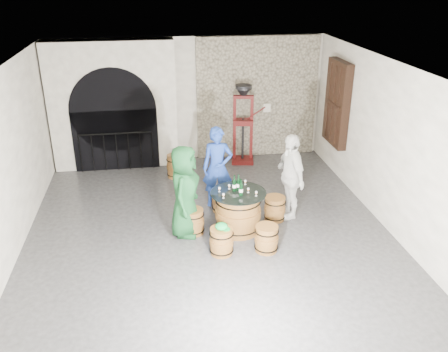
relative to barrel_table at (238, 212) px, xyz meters
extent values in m
plane|color=#2D2D30|center=(-0.57, 0.02, -0.41)|extent=(8.00, 8.00, 0.00)
plane|color=silver|center=(-0.57, 4.02, 1.19)|extent=(8.00, 0.00, 8.00)
plane|color=silver|center=(-0.57, -3.98, 1.19)|extent=(8.00, 0.00, 8.00)
plane|color=silver|center=(-4.07, 0.02, 1.19)|extent=(0.00, 8.00, 8.00)
plane|color=silver|center=(2.93, 0.02, 1.19)|extent=(0.00, 8.00, 8.00)
plane|color=beige|center=(-0.57, 0.02, 2.79)|extent=(8.00, 8.00, 0.00)
cube|color=#A29A81|center=(1.23, 3.96, 1.19)|extent=(3.20, 0.12, 3.18)
cube|color=silver|center=(-2.47, 3.77, 1.19)|extent=(3.10, 0.50, 3.18)
cube|color=black|center=(-2.47, 3.51, 0.36)|extent=(2.10, 0.03, 1.55)
cylinder|color=black|center=(-2.47, 3.51, 1.14)|extent=(2.10, 0.03, 2.10)
cylinder|color=black|center=(-2.47, 3.44, 0.57)|extent=(1.79, 0.04, 0.04)
cylinder|color=black|center=(-3.36, 3.44, 0.08)|extent=(0.02, 0.02, 0.98)
cylinder|color=black|center=(-3.07, 3.44, 0.08)|extent=(0.02, 0.02, 0.98)
cylinder|color=black|center=(-2.77, 3.44, 0.08)|extent=(0.02, 0.02, 0.98)
cylinder|color=black|center=(-2.47, 3.44, 0.08)|extent=(0.02, 0.02, 0.98)
cylinder|color=black|center=(-2.17, 3.44, 0.08)|extent=(0.02, 0.02, 0.98)
cylinder|color=black|center=(-1.88, 3.44, 0.08)|extent=(0.02, 0.02, 0.98)
cylinder|color=black|center=(-1.58, 3.44, 0.08)|extent=(0.02, 0.02, 0.98)
cube|color=black|center=(2.82, 2.42, 1.39)|extent=(0.20, 1.10, 2.00)
cube|color=black|center=(2.77, 2.42, 1.39)|extent=(0.06, 0.88, 1.76)
cube|color=black|center=(2.80, 2.42, 1.39)|extent=(0.22, 0.92, 0.06)
cube|color=black|center=(2.80, 2.13, 1.39)|extent=(0.22, 0.06, 1.80)
cube|color=black|center=(2.80, 2.42, 1.39)|extent=(0.22, 0.06, 1.80)
cube|color=black|center=(2.80, 2.71, 1.39)|extent=(0.22, 0.06, 1.80)
cylinder|color=brown|center=(0.00, 0.00, -0.02)|extent=(0.83, 0.83, 0.79)
cylinder|color=brown|center=(0.00, 0.00, -0.02)|extent=(0.89, 0.89, 0.17)
torus|color=black|center=(0.00, 0.00, -0.29)|extent=(0.89, 0.89, 0.02)
torus|color=black|center=(0.00, 0.00, 0.25)|extent=(0.89, 0.89, 0.02)
cylinder|color=brown|center=(0.00, 0.00, 0.39)|extent=(0.85, 0.85, 0.02)
cylinder|color=black|center=(0.00, 0.00, 0.41)|extent=(1.08, 1.08, 0.01)
cylinder|color=brown|center=(-0.88, 0.03, -0.17)|extent=(0.40, 0.40, 0.49)
cylinder|color=brown|center=(-0.88, 0.03, -0.17)|extent=(0.43, 0.43, 0.11)
torus|color=black|center=(-0.88, 0.03, -0.33)|extent=(0.44, 0.44, 0.02)
torus|color=black|center=(-0.88, 0.03, 0.00)|extent=(0.44, 0.44, 0.02)
cylinder|color=brown|center=(-0.88, 0.03, 0.09)|extent=(0.41, 0.41, 0.02)
cylinder|color=brown|center=(-0.18, 0.86, -0.17)|extent=(0.40, 0.40, 0.49)
cylinder|color=brown|center=(-0.18, 0.86, -0.17)|extent=(0.43, 0.43, 0.11)
torus|color=black|center=(-0.18, 0.86, -0.33)|extent=(0.44, 0.44, 0.02)
torus|color=black|center=(-0.18, 0.86, 0.00)|extent=(0.44, 0.44, 0.02)
cylinder|color=brown|center=(-0.18, 0.86, 0.09)|extent=(0.41, 0.41, 0.02)
cylinder|color=brown|center=(0.82, 0.32, -0.17)|extent=(0.40, 0.40, 0.49)
cylinder|color=brown|center=(0.82, 0.32, -0.17)|extent=(0.43, 0.43, 0.11)
torus|color=black|center=(0.82, 0.32, -0.33)|extent=(0.44, 0.44, 0.02)
torus|color=black|center=(0.82, 0.32, 0.00)|extent=(0.44, 0.44, 0.02)
cylinder|color=brown|center=(0.82, 0.32, 0.09)|extent=(0.41, 0.41, 0.02)
cylinder|color=brown|center=(0.38, -0.79, -0.17)|extent=(0.40, 0.40, 0.49)
cylinder|color=brown|center=(0.38, -0.79, -0.17)|extent=(0.43, 0.43, 0.11)
torus|color=black|center=(0.38, -0.79, -0.33)|extent=(0.44, 0.44, 0.02)
torus|color=black|center=(0.38, -0.79, 0.00)|extent=(0.44, 0.44, 0.02)
cylinder|color=brown|center=(0.38, -0.79, 0.09)|extent=(0.41, 0.41, 0.02)
cylinder|color=brown|center=(-0.44, -0.76, -0.17)|extent=(0.40, 0.40, 0.49)
cylinder|color=brown|center=(-0.44, -0.76, -0.17)|extent=(0.43, 0.43, 0.11)
torus|color=black|center=(-0.44, -0.76, -0.33)|extent=(0.44, 0.44, 0.02)
torus|color=black|center=(-0.44, -0.76, 0.00)|extent=(0.44, 0.44, 0.02)
cylinder|color=brown|center=(-0.44, -0.76, 0.09)|extent=(0.41, 0.41, 0.02)
ellipsoid|color=#0D9538|center=(-0.44, -0.76, 0.15)|extent=(0.22, 0.22, 0.12)
cylinder|color=#0D9538|center=(-0.36, -0.79, 0.10)|extent=(0.14, 0.14, 0.01)
imported|color=#12421E|center=(-1.02, 0.04, 0.49)|extent=(0.82, 1.02, 1.81)
imported|color=#1B3A97|center=(-0.24, 1.15, 0.47)|extent=(0.69, 0.51, 1.76)
imported|color=silver|center=(1.15, 0.44, 0.48)|extent=(0.60, 1.10, 1.79)
cylinder|color=black|center=(-0.06, 0.09, 0.53)|extent=(0.07, 0.07, 0.22)
cylinder|color=white|center=(-0.06, 0.09, 0.52)|extent=(0.08, 0.08, 0.06)
cone|color=black|center=(-0.06, 0.09, 0.65)|extent=(0.07, 0.07, 0.05)
cylinder|color=black|center=(-0.06, 0.09, 0.71)|extent=(0.03, 0.03, 0.07)
cylinder|color=black|center=(0.02, -0.13, 0.53)|extent=(0.07, 0.07, 0.22)
cylinder|color=white|center=(0.02, -0.13, 0.52)|extent=(0.08, 0.08, 0.06)
cone|color=black|center=(0.02, -0.13, 0.65)|extent=(0.07, 0.07, 0.05)
cylinder|color=black|center=(0.02, -0.13, 0.71)|extent=(0.03, 0.03, 0.07)
cylinder|color=black|center=(0.02, 0.10, 0.53)|extent=(0.07, 0.07, 0.22)
cylinder|color=white|center=(0.02, 0.10, 0.52)|extent=(0.08, 0.08, 0.06)
cone|color=black|center=(0.02, 0.10, 0.65)|extent=(0.07, 0.07, 0.05)
cylinder|color=black|center=(0.02, 0.10, 0.71)|extent=(0.03, 0.03, 0.07)
cylinder|color=brown|center=(-1.05, 2.78, -0.13)|extent=(0.40, 0.40, 0.56)
cylinder|color=brown|center=(-1.05, 2.78, -0.13)|extent=(0.42, 0.42, 0.12)
torus|color=black|center=(-1.05, 2.78, -0.32)|extent=(0.44, 0.44, 0.02)
torus|color=black|center=(-1.05, 2.78, 0.06)|extent=(0.44, 0.44, 0.02)
cylinder|color=brown|center=(-1.05, 2.78, 0.16)|extent=(0.40, 0.40, 0.02)
cube|color=#55110E|center=(0.76, 3.47, -0.36)|extent=(0.64, 0.55, 0.11)
cube|color=#55110E|center=(0.76, 3.47, 0.70)|extent=(0.56, 0.41, 0.13)
cube|color=#55110E|center=(0.76, 3.47, 1.36)|extent=(0.53, 0.22, 0.08)
cylinder|color=black|center=(0.76, 3.47, 0.25)|extent=(0.06, 0.06, 1.09)
cylinder|color=black|center=(0.76, 3.47, 1.61)|extent=(0.42, 0.42, 0.10)
cone|color=black|center=(0.76, 3.47, 1.48)|extent=(0.42, 0.42, 0.22)
cube|color=#55110E|center=(0.55, 3.51, 0.52)|extent=(0.09, 0.09, 1.75)
cube|color=#55110E|center=(0.98, 3.43, 0.52)|extent=(0.09, 0.09, 1.75)
cylinder|color=#55110E|center=(1.08, 3.37, 0.96)|extent=(0.47, 0.12, 0.34)
cube|color=silver|center=(1.48, 3.88, 0.94)|extent=(0.18, 0.10, 0.22)
camera|label=1|loc=(-1.52, -7.98, 4.37)|focal=38.00mm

